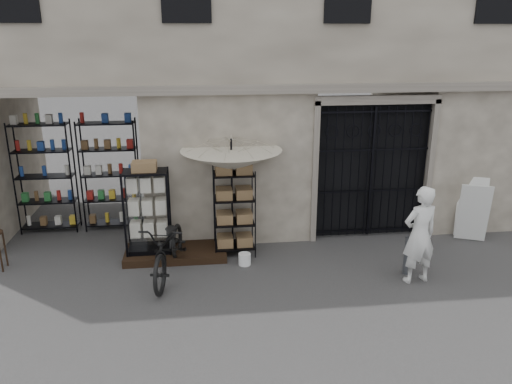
{
  "coord_description": "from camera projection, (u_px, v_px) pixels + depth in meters",
  "views": [
    {
      "loc": [
        -1.88,
        -7.7,
        4.32
      ],
      "look_at": [
        -0.8,
        1.4,
        1.35
      ],
      "focal_mm": 35.0,
      "sensor_mm": 36.0,
      "label": 1
    }
  ],
  "objects": [
    {
      "name": "shop_recess",
      "position": [
        74.0,
        171.0,
        10.5
      ],
      "size": [
        3.0,
        1.7,
        3.0
      ],
      "primitive_type": "cube",
      "color": "black",
      "rests_on": "ground"
    },
    {
      "name": "shop_shelving",
      "position": [
        78.0,
        176.0,
        11.04
      ],
      "size": [
        2.7,
        0.5,
        2.5
      ],
      "primitive_type": "cube",
      "color": "black",
      "rests_on": "ground"
    },
    {
      "name": "easel_sign",
      "position": [
        472.0,
        210.0,
        10.65
      ],
      "size": [
        0.85,
        0.9,
        1.3
      ],
      "rotation": [
        0.0,
        0.0,
        -0.41
      ],
      "color": "silver",
      "rests_on": "ground"
    },
    {
      "name": "iron_gate",
      "position": [
        369.0,
        169.0,
        10.7
      ],
      "size": [
        2.5,
        0.21,
        3.0
      ],
      "color": "black",
      "rests_on": "ground"
    },
    {
      "name": "bicycle",
      "position": [
        171.0,
        275.0,
        9.25
      ],
      "size": [
        0.92,
        1.23,
        2.13
      ],
      "primitive_type": "imported",
      "rotation": [
        0.0,
        0.0,
        -0.17
      ],
      "color": "black",
      "rests_on": "ground"
    },
    {
      "name": "main_building",
      "position": [
        278.0,
        22.0,
        11.21
      ],
      "size": [
        14.0,
        4.0,
        9.0
      ],
      "primitive_type": "cube",
      "color": "#B6AA98",
      "rests_on": "ground"
    },
    {
      "name": "market_umbrella",
      "position": [
        231.0,
        155.0,
        9.67
      ],
      "size": [
        1.91,
        1.94,
        2.82
      ],
      "rotation": [
        0.0,
        0.0,
        -0.11
      ],
      "color": "black",
      "rests_on": "ground"
    },
    {
      "name": "ground",
      "position": [
        310.0,
        287.0,
        8.82
      ],
      "size": [
        80.0,
        80.0,
        0.0
      ],
      "primitive_type": "plane",
      "color": "black",
      "rests_on": "ground"
    },
    {
      "name": "step_platform",
      "position": [
        176.0,
        253.0,
        9.99
      ],
      "size": [
        2.0,
        0.9,
        0.15
      ],
      "primitive_type": "cube",
      "color": "black",
      "rests_on": "ground"
    },
    {
      "name": "steel_bollard",
      "position": [
        407.0,
        256.0,
        9.21
      ],
      "size": [
        0.16,
        0.16,
        0.73
      ],
      "primitive_type": "cylinder",
      "rotation": [
        0.0,
        0.0,
        -0.26
      ],
      "color": "slate",
      "rests_on": "ground"
    },
    {
      "name": "wire_rack",
      "position": [
        234.0,
        212.0,
        9.92
      ],
      "size": [
        0.92,
        0.77,
        1.79
      ],
      "rotation": [
        0.0,
        0.0,
        -0.31
      ],
      "color": "black",
      "rests_on": "ground"
    },
    {
      "name": "display_cabinet",
      "position": [
        148.0,
        216.0,
        9.7
      ],
      "size": [
        0.94,
        0.73,
        1.78
      ],
      "rotation": [
        0.0,
        0.0,
        0.31
      ],
      "color": "black",
      "rests_on": "step_platform"
    },
    {
      "name": "shopkeeper",
      "position": [
        415.0,
        281.0,
        9.05
      ],
      "size": [
        1.01,
        1.89,
        0.43
      ],
      "primitive_type": "imported",
      "rotation": [
        0.0,
        0.0,
        3.35
      ],
      "color": "silver",
      "rests_on": "ground"
    },
    {
      "name": "white_bucket",
      "position": [
        245.0,
        259.0,
        9.64
      ],
      "size": [
        0.31,
        0.31,
        0.23
      ],
      "primitive_type": "cylinder",
      "rotation": [
        0.0,
        0.0,
        0.39
      ],
      "color": "white",
      "rests_on": "ground"
    }
  ]
}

